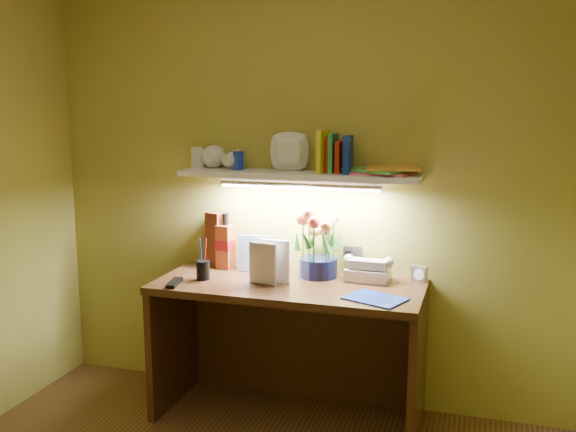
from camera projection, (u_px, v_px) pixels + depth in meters
The scene contains 13 objects.
desk at pixel (288, 351), 3.41m from camera, with size 1.40×0.60×0.75m, color #34180E.
flower_bouquet at pixel (319, 244), 3.45m from camera, with size 0.23×0.23×0.36m, color #0D1237, non-canonical shape.
telephone at pixel (368, 268), 3.39m from camera, with size 0.22×0.17×0.13m, color beige, non-canonical shape.
desk_clock at pixel (419, 274), 3.38m from camera, with size 0.08×0.04×0.08m, color #B1B1B5.
whisky_bottle at pixel (226, 241), 3.63m from camera, with size 0.08×0.08×0.32m, color #AD4622, non-canonical shape.
whisky_box at pixel (218, 239), 3.69m from camera, with size 0.10×0.10×0.31m, color #602815.
pen_cup at pixel (203, 264), 3.40m from camera, with size 0.07×0.07×0.17m, color black.
art_card at pixel (256, 253), 3.58m from camera, with size 0.20×0.04×0.20m, color white, non-canonical shape.
tv_remote at pixel (174, 283), 3.32m from camera, with size 0.05×0.17×0.02m, color black.
blue_folder at pixel (375, 299), 3.07m from camera, with size 0.27×0.20×0.01m, color #1B3EBD.
desk_book_a at pixel (249, 261), 3.35m from camera, with size 0.16×0.02×0.22m, color beige.
desk_book_b at pixel (260, 260), 3.37m from camera, with size 0.17×0.02×0.23m, color white.
wall_shelf at pixel (298, 168), 3.42m from camera, with size 1.30×0.36×0.25m.
Camera 1 is at (0.96, -1.89, 1.67)m, focal length 40.00 mm.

